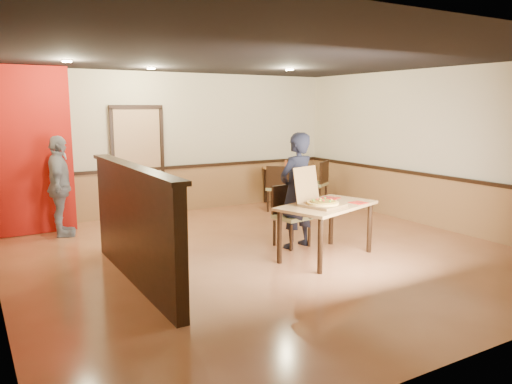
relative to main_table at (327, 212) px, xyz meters
The scene contains 26 objects.
floor 1.09m from the main_table, 136.88° to the left, with size 7.00×7.00×0.00m, color #BC7449.
ceiling 2.30m from the main_table, 136.88° to the left, with size 7.00×7.00×0.00m, color black.
wall_back 4.21m from the main_table, 98.81° to the left, with size 7.00×7.00×0.00m, color beige.
wall_right 3.02m from the main_table, 11.71° to the left, with size 7.00×7.00×0.00m, color beige.
wainscot_back 4.12m from the main_table, 98.87° to the left, with size 7.00×0.04×0.90m, color olive.
chair_rail_back 4.10m from the main_table, 98.92° to the left, with size 7.00×0.06×0.06m, color black.
wainscot_right 2.91m from the main_table, 11.83° to the left, with size 0.04×7.00×0.90m, color olive.
chair_rail_right 2.89m from the main_table, 11.91° to the left, with size 0.06×7.00×0.06m, color black.
back_door 4.32m from the main_table, 109.48° to the left, with size 0.90×0.06×2.10m, color tan.
booth_partition 2.66m from the main_table, behind, with size 0.20×3.10×1.44m.
red_accent_panel 5.09m from the main_table, 134.52° to the left, with size 1.60×0.20×2.78m, color #A8130C.
spot_a 4.34m from the main_table, 140.79° to the left, with size 0.14×0.14×0.02m, color beige.
spot_b 4.01m from the main_table, 114.87° to the left, with size 0.14×0.14×0.02m, color beige.
spot_c 3.07m from the main_table, 69.92° to the left, with size 0.14×0.14×0.02m, color beige.
main_table is the anchor object (origin of this frame).
diner_chair 0.82m from the main_table, 96.68° to the left, with size 0.52×0.52×0.93m.
side_chair_left 3.26m from the main_table, 68.98° to the left, with size 0.66×0.66×0.95m.
side_chair_right 3.72m from the main_table, 54.57° to the left, with size 0.67×0.67×0.98m.
side_table 4.01m from the main_table, 65.40° to the left, with size 0.90×0.90×0.81m.
diner 0.69m from the main_table, 95.10° to the left, with size 0.64×0.42×1.75m, color black.
passerby 4.40m from the main_table, 133.53° to the left, with size 0.98×0.41×1.67m, color gray.
pizza_box 0.25m from the main_table, 163.10° to the right, with size 0.63×0.70×0.52m.
pizza 0.25m from the main_table, 146.27° to the right, with size 0.44×0.44×0.03m, color #EABC55.
napkin_near 0.48m from the main_table, 18.19° to the right, with size 0.23×0.23×0.01m.
napkin_far 0.49m from the main_table, 45.88° to the left, with size 0.32×0.32×0.01m.
condiment 4.14m from the main_table, 64.11° to the left, with size 0.06×0.06×0.15m, color #93401A.
Camera 1 is at (-3.72, -6.01, 2.13)m, focal length 35.00 mm.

